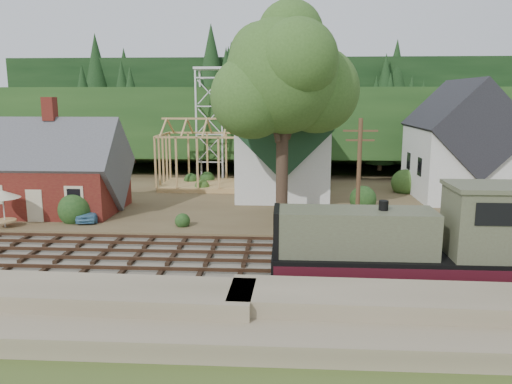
# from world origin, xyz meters

# --- Properties ---
(ground) EXTENTS (140.00, 140.00, 0.00)m
(ground) POSITION_xyz_m (0.00, 0.00, 0.00)
(ground) COLOR #384C1E
(ground) RESTS_ON ground
(embankment) EXTENTS (64.00, 5.00, 1.60)m
(embankment) POSITION_xyz_m (0.00, -8.50, 0.00)
(embankment) COLOR #7F7259
(embankment) RESTS_ON ground
(railroad_bed) EXTENTS (64.00, 11.00, 0.16)m
(railroad_bed) POSITION_xyz_m (0.00, 0.00, 0.08)
(railroad_bed) COLOR #726B5B
(railroad_bed) RESTS_ON ground
(village_flat) EXTENTS (64.00, 26.00, 0.30)m
(village_flat) POSITION_xyz_m (0.00, 18.00, 0.15)
(village_flat) COLOR brown
(village_flat) RESTS_ON ground
(hillside) EXTENTS (70.00, 28.96, 12.74)m
(hillside) POSITION_xyz_m (0.00, 42.00, 0.00)
(hillside) COLOR #1E3F19
(hillside) RESTS_ON ground
(ridge) EXTENTS (80.00, 20.00, 12.00)m
(ridge) POSITION_xyz_m (0.00, 58.00, 0.00)
(ridge) COLOR black
(ridge) RESTS_ON ground
(depot) EXTENTS (10.80, 7.41, 9.00)m
(depot) POSITION_xyz_m (-16.00, 11.00, 3.21)
(depot) COLOR #571314
(depot) RESTS_ON village_flat
(church) EXTENTS (8.40, 15.17, 13.00)m
(church) POSITION_xyz_m (2.00, 19.68, 5.18)
(church) COLOR silver
(church) RESTS_ON village_flat
(farmhouse) EXTENTS (8.40, 10.80, 10.60)m
(farmhouse) POSITION_xyz_m (18.00, 19.00, 4.87)
(farmhouse) COLOR silver
(farmhouse) RESTS_ON village_flat
(timber_frame) EXTENTS (8.20, 6.20, 6.99)m
(timber_frame) POSITION_xyz_m (-6.00, 22.00, 3.27)
(timber_frame) COLOR tan
(timber_frame) RESTS_ON village_flat
(lattice_tower) EXTENTS (3.20, 3.20, 12.12)m
(lattice_tower) POSITION_xyz_m (-6.00, 28.00, 10.03)
(lattice_tower) COLOR silver
(lattice_tower) RESTS_ON village_flat
(big_tree) EXTENTS (10.90, 8.40, 14.70)m
(big_tree) POSITION_xyz_m (2.17, 10.08, 10.22)
(big_tree) COLOR #38281E
(big_tree) RESTS_ON village_flat
(telegraph_pole_near) EXTENTS (2.20, 0.28, 8.00)m
(telegraph_pole_near) POSITION_xyz_m (7.00, 5.20, 4.25)
(telegraph_pole_near) COLOR #4C331E
(telegraph_pole_near) RESTS_ON ground
(locomotive) EXTENTS (12.73, 3.18, 5.07)m
(locomotive) POSITION_xyz_m (8.60, -3.00, 2.23)
(locomotive) COLOR black
(locomotive) RESTS_ON railroad_bed
(car_blue) EXTENTS (2.10, 3.94, 1.27)m
(car_blue) POSITION_xyz_m (-12.25, 8.37, 0.94)
(car_blue) COLOR #60A4CE
(car_blue) RESTS_ON village_flat
(car_red) EXTENTS (4.69, 2.88, 1.21)m
(car_red) POSITION_xyz_m (18.44, 17.10, 0.91)
(car_red) COLOR red
(car_red) RESTS_ON village_flat
(patio_set) EXTENTS (2.37, 2.37, 2.64)m
(patio_set) POSITION_xyz_m (-17.39, 5.87, 2.55)
(patio_set) COLOR silver
(patio_set) RESTS_ON village_flat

